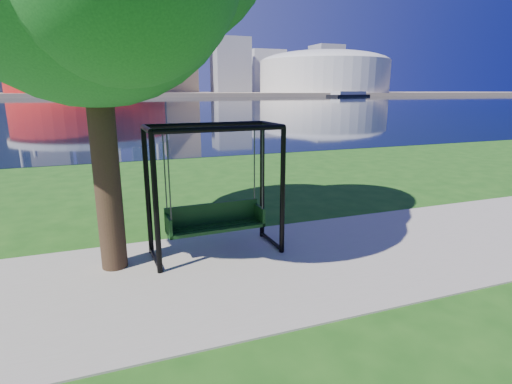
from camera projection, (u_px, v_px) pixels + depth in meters
ground at (247, 258)px, 7.68m from camera, size 900.00×900.00×0.00m
path at (256, 268)px, 7.22m from camera, size 120.00×4.00×0.03m
river at (115, 104)px, 100.38m from camera, size 900.00×180.00×0.02m
far_bank at (108, 94)px, 285.55m from camera, size 900.00×228.00×2.00m
stadium at (87, 69)px, 214.39m from camera, size 83.00×83.00×32.00m
arena at (324, 71)px, 262.78m from camera, size 84.00×84.00×26.56m
skyline at (97, 44)px, 287.69m from camera, size 392.00×66.00×96.50m
swing at (215, 193)px, 7.62m from camera, size 2.52×1.17×2.54m
barge at (349, 94)px, 211.22m from camera, size 29.33×17.28×2.85m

